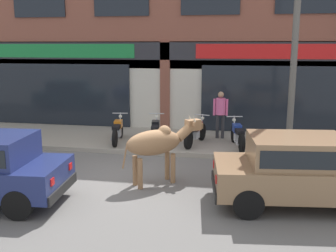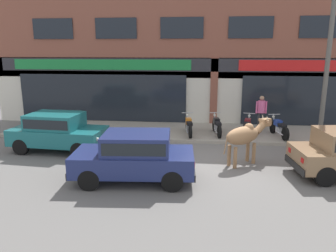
{
  "view_description": "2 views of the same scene",
  "coord_description": "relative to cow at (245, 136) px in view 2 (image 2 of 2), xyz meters",
  "views": [
    {
      "loc": [
        2.79,
        -8.91,
        3.27
      ],
      "look_at": [
        0.95,
        1.0,
        1.19
      ],
      "focal_mm": 42.0,
      "sensor_mm": 36.0,
      "label": 1
    },
    {
      "loc": [
        -0.47,
        -10.88,
        3.83
      ],
      "look_at": [
        -1.8,
        1.0,
        1.0
      ],
      "focal_mm": 35.0,
      "sensor_mm": 36.0,
      "label": 2
    }
  ],
  "objects": [
    {
      "name": "motorcycle_1",
      "position": [
        -0.8,
        3.38,
        -0.48
      ],
      "size": [
        0.53,
        1.81,
        0.88
      ],
      "color": "black",
      "rests_on": "sidewalk"
    },
    {
      "name": "pedestrian",
      "position": [
        1.24,
        4.4,
        0.12
      ],
      "size": [
        0.5,
        0.32,
        1.6
      ],
      "color": "#2D2D33",
      "rests_on": "sidewalk"
    },
    {
      "name": "shop_building",
      "position": [
        -0.9,
        5.91,
        2.79
      ],
      "size": [
        23.0,
        1.4,
        8.02
      ],
      "color": "brown",
      "rests_on": "ground"
    },
    {
      "name": "utility_pole",
      "position": [
        3.3,
        2.59,
        2.26
      ],
      "size": [
        0.18,
        0.18,
        6.25
      ],
      "primitive_type": "cylinder",
      "color": "#595651",
      "rests_on": "sidewalk"
    },
    {
      "name": "cow",
      "position": [
        0.0,
        0.0,
        0.0
      ],
      "size": [
        1.79,
        1.55,
        1.61
      ],
      "color": "#936B47",
      "rests_on": "ground"
    },
    {
      "name": "sidewalk",
      "position": [
        -0.91,
        3.97,
        -0.94
      ],
      "size": [
        19.0,
        3.36,
        0.14
      ],
      "primitive_type": "cube",
      "color": "gray",
      "rests_on": "ground"
    },
    {
      "name": "motorcycle_0",
      "position": [
        -2.03,
        3.23,
        -0.48
      ],
      "size": [
        0.55,
        1.8,
        0.88
      ],
      "color": "black",
      "rests_on": "sidewalk"
    },
    {
      "name": "motorcycle_3",
      "position": [
        1.84,
        3.29,
        -0.48
      ],
      "size": [
        0.62,
        1.79,
        0.88
      ],
      "color": "black",
      "rests_on": "sidewalk"
    },
    {
      "name": "motorcycle_2",
      "position": [
        0.51,
        3.41,
        -0.48
      ],
      "size": [
        0.68,
        1.78,
        0.88
      ],
      "color": "black",
      "rests_on": "sidewalk"
    },
    {
      "name": "ground_plane",
      "position": [
        -0.91,
        0.09,
        -1.01
      ],
      "size": [
        90.0,
        90.0,
        0.0
      ],
      "primitive_type": "plane",
      "color": "#605E5B"
    },
    {
      "name": "car_0",
      "position": [
        -6.9,
        0.75,
        -0.19
      ],
      "size": [
        3.7,
        1.86,
        1.46
      ],
      "color": "black",
      "rests_on": "ground"
    },
    {
      "name": "car_3",
      "position": [
        -3.36,
        -1.83,
        -0.19
      ],
      "size": [
        3.7,
        1.86,
        1.46
      ],
      "color": "black",
      "rests_on": "ground"
    }
  ]
}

